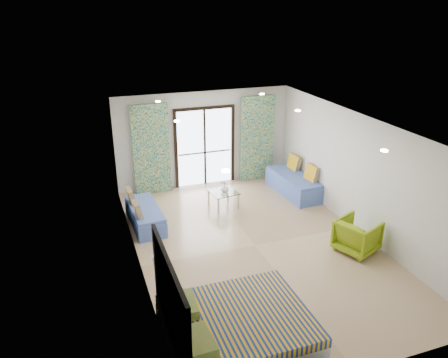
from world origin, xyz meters
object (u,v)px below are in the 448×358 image
object	(u,v)px
bed	(236,331)
coffee_table	(223,193)
armchair	(357,234)
daybed_left	(144,215)
daybed_right	(294,183)

from	to	relation	value
bed	coffee_table	bearing A→B (deg)	72.95
armchair	daybed_left	bearing A→B (deg)	34.06
bed	daybed_left	world-z (taller)	daybed_left
daybed_left	daybed_right	bearing A→B (deg)	3.72
bed	armchair	world-z (taller)	armchair
bed	coffee_table	distance (m)	4.97
bed	daybed_left	bearing A→B (deg)	98.14
daybed_left	coffee_table	bearing A→B (deg)	5.36
bed	daybed_right	bearing A→B (deg)	53.94
bed	daybed_right	distance (m)	6.11
daybed_right	coffee_table	distance (m)	2.15
daybed_left	bed	bearing A→B (deg)	-84.83
daybed_left	daybed_right	xyz separation A→B (m)	(4.23, 0.50, 0.04)
bed	armchair	xyz separation A→B (m)	(3.43, 1.79, 0.09)
daybed_right	armchair	size ratio (longest dim) A/B	2.44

